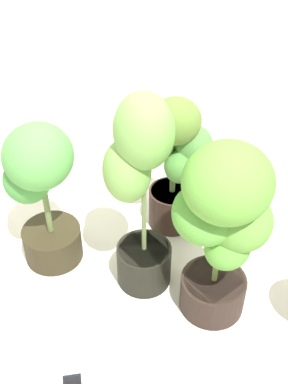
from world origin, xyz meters
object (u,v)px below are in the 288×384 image
(potted_plant_back_right, at_px, (175,161))
(potted_plant_back_left, at_px, (41,188))
(potted_plant_center, at_px, (140,190))
(potted_plant_front_right, at_px, (223,220))

(potted_plant_back_right, xyz_separation_m, potted_plant_back_left, (-0.63, -0.06, 0.03))
(potted_plant_back_right, height_order, potted_plant_back_left, potted_plant_back_left)
(potted_plant_back_right, xyz_separation_m, potted_plant_center, (-0.26, -0.32, 0.13))
(potted_plant_center, distance_m, potted_plant_back_left, 0.46)
(potted_plant_front_right, bearing_deg, potted_plant_back_left, 142.11)
(potted_plant_front_right, distance_m, potted_plant_center, 0.34)
(potted_plant_front_right, relative_size, potted_plant_back_left, 1.13)
(potted_plant_front_right, xyz_separation_m, potted_plant_back_left, (-0.62, 0.49, -0.08))
(potted_plant_back_right, bearing_deg, potted_plant_back_left, -174.30)
(potted_plant_front_right, xyz_separation_m, potted_plant_back_right, (0.01, 0.55, -0.11))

